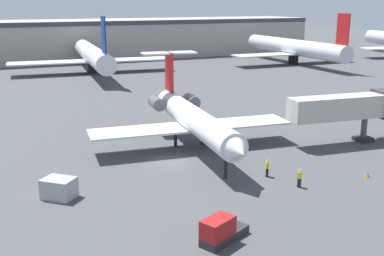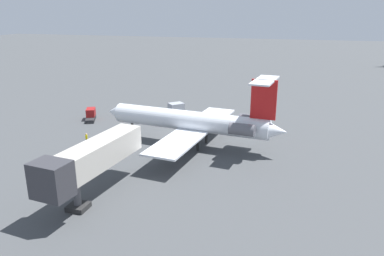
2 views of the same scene
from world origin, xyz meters
TOP-DOWN VIEW (x-y plane):
  - ground_plane at (0.00, 0.00)m, footprint 400.00×400.00m
  - regional_jet at (3.86, 3.45)m, footprint 23.05×26.40m
  - jet_bridge at (21.71, -2.11)m, footprint 14.05×4.46m
  - ground_crew_marshaller at (7.72, -11.09)m, footprint 0.48×0.42m
  - ground_crew_loader at (6.59, -7.65)m, footprint 0.42×0.48m
  - baggage_tug_lead at (-3.34, -17.07)m, footprint 4.22×2.94m
  - cargo_container_uld at (-12.13, -4.65)m, footprint 3.22×3.20m
  - traffic_cone_near at (15.18, -11.70)m, footprint 0.36×0.36m
  - terminal_building at (0.00, 95.02)m, footprint 162.55×20.92m
  - parked_airliner_centre at (7.04, 65.85)m, footprint 37.19×43.97m
  - parked_airliner_east_mid at (59.14, 59.87)m, footprint 34.34×40.80m

SIDE VIEW (x-z plane):
  - ground_plane at x=0.00m, z-range -0.10..0.00m
  - traffic_cone_near at x=15.18m, z-range 0.00..0.55m
  - baggage_tug_lead at x=-3.34m, z-range -0.11..1.79m
  - ground_crew_marshaller at x=7.72m, z-range 0.01..1.70m
  - ground_crew_loader at x=6.59m, z-range 0.01..1.70m
  - cargo_container_uld at x=-12.13m, z-range 0.00..1.73m
  - regional_jet at x=3.86m, z-range -1.34..8.54m
  - jet_bridge at x=21.71m, z-range 1.27..7.19m
  - parked_airliner_centre at x=7.04m, z-range -2.41..11.03m
  - parked_airliner_east_mid at x=59.14m, z-range -2.41..11.08m
  - terminal_building at x=0.00m, z-range 0.02..10.96m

